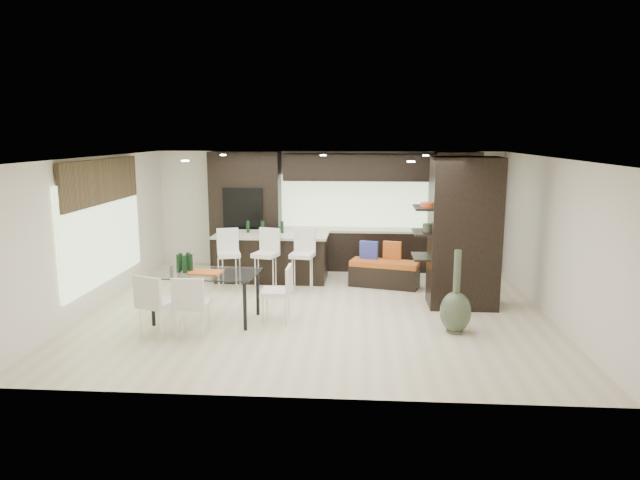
# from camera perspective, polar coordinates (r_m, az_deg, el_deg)

# --- Properties ---
(ground) EXTENTS (8.00, 8.00, 0.00)m
(ground) POSITION_cam_1_polar(r_m,az_deg,el_deg) (10.30, -0.23, -6.92)
(ground) COLOR beige
(ground) RESTS_ON ground
(back_wall) EXTENTS (8.00, 0.02, 2.70)m
(back_wall) POSITION_cam_1_polar(r_m,az_deg,el_deg) (13.43, 0.86, 3.11)
(back_wall) COLOR white
(back_wall) RESTS_ON ground
(left_wall) EXTENTS (0.02, 7.00, 2.70)m
(left_wall) POSITION_cam_1_polar(r_m,az_deg,el_deg) (11.01, -21.48, 0.72)
(left_wall) COLOR white
(left_wall) RESTS_ON ground
(right_wall) EXTENTS (0.02, 7.00, 2.70)m
(right_wall) POSITION_cam_1_polar(r_m,az_deg,el_deg) (10.47, 22.15, 0.20)
(right_wall) COLOR white
(right_wall) RESTS_ON ground
(ceiling) EXTENTS (8.00, 7.00, 0.02)m
(ceiling) POSITION_cam_1_polar(r_m,az_deg,el_deg) (9.83, -0.25, 8.27)
(ceiling) COLOR white
(ceiling) RESTS_ON ground
(window_left) EXTENTS (0.04, 3.20, 1.90)m
(window_left) POSITION_cam_1_polar(r_m,az_deg,el_deg) (11.18, -20.86, 0.89)
(window_left) COLOR #B2D199
(window_left) RESTS_ON left_wall
(window_back) EXTENTS (3.40, 0.04, 1.20)m
(window_back) POSITION_cam_1_polar(r_m,az_deg,el_deg) (13.35, 3.43, 3.91)
(window_back) COLOR #B2D199
(window_back) RESTS_ON back_wall
(stone_accent) EXTENTS (0.08, 3.00, 0.80)m
(stone_accent) POSITION_cam_1_polar(r_m,az_deg,el_deg) (11.06, -21.02, 5.49)
(stone_accent) COLOR brown
(stone_accent) RESTS_ON left_wall
(ceiling_spots) EXTENTS (4.00, 3.00, 0.02)m
(ceiling_spots) POSITION_cam_1_polar(r_m,az_deg,el_deg) (10.08, -0.14, 8.21)
(ceiling_spots) COLOR white
(ceiling_spots) RESTS_ON ceiling
(back_cabinetry) EXTENTS (6.80, 0.68, 2.70)m
(back_cabinetry) POSITION_cam_1_polar(r_m,az_deg,el_deg) (13.08, 2.97, 2.90)
(back_cabinetry) COLOR black
(back_cabinetry) RESTS_ON ground
(refrigerator) EXTENTS (0.90, 0.68, 1.90)m
(refrigerator) POSITION_cam_1_polar(r_m,az_deg,el_deg) (13.35, -7.40, 1.24)
(refrigerator) COLOR black
(refrigerator) RESTS_ON ground
(partition_column) EXTENTS (1.20, 0.80, 2.70)m
(partition_column) POSITION_cam_1_polar(r_m,az_deg,el_deg) (10.51, 14.21, 0.69)
(partition_column) COLOR black
(partition_column) RESTS_ON ground
(kitchen_island) EXTENTS (2.43, 1.08, 1.00)m
(kitchen_island) POSITION_cam_1_polar(r_m,az_deg,el_deg) (12.26, -4.83, -1.67)
(kitchen_island) COLOR black
(kitchen_island) RESTS_ON ground
(stool_left) EXTENTS (0.55, 0.55, 0.99)m
(stool_left) POSITION_cam_1_polar(r_m,az_deg,el_deg) (11.60, -9.07, -2.52)
(stool_left) COLOR white
(stool_left) RESTS_ON ground
(stool_mid) EXTENTS (0.55, 0.55, 1.00)m
(stool_mid) POSITION_cam_1_polar(r_m,az_deg,el_deg) (11.45, -5.46, -2.57)
(stool_mid) COLOR white
(stool_mid) RESTS_ON ground
(stool_right) EXTENTS (0.51, 0.51, 1.00)m
(stool_right) POSITION_cam_1_polar(r_m,az_deg,el_deg) (11.36, -1.77, -2.64)
(stool_right) COLOR white
(stool_right) RESTS_ON ground
(bench) EXTENTS (1.48, 0.87, 0.54)m
(bench) POSITION_cam_1_polar(r_m,az_deg,el_deg) (11.80, 6.45, -3.36)
(bench) COLOR black
(bench) RESTS_ON ground
(floor_vase) EXTENTS (0.59, 0.59, 1.33)m
(floor_vase) POSITION_cam_1_polar(r_m,az_deg,el_deg) (9.19, 13.47, -5.05)
(floor_vase) COLOR #3E4A35
(floor_vase) RESTS_ON ground
(dining_table) EXTENTS (1.78, 1.09, 0.82)m
(dining_table) POSITION_cam_1_polar(r_m,az_deg,el_deg) (9.78, -11.26, -5.56)
(dining_table) COLOR white
(dining_table) RESTS_ON ground
(chair_near) EXTENTS (0.50, 0.50, 0.91)m
(chair_near) POSITION_cam_1_polar(r_m,az_deg,el_deg) (9.03, -12.61, -6.70)
(chair_near) COLOR white
(chair_near) RESTS_ON ground
(chair_far) EXTENTS (0.65, 0.65, 0.92)m
(chair_far) POSITION_cam_1_polar(r_m,az_deg,el_deg) (9.19, -15.84, -6.50)
(chair_far) COLOR white
(chair_far) RESTS_ON ground
(chair_end) EXTENTS (0.48, 0.48, 0.88)m
(chair_end) POSITION_cam_1_polar(r_m,az_deg,el_deg) (9.54, -4.42, -5.62)
(chair_end) COLOR white
(chair_end) RESTS_ON ground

